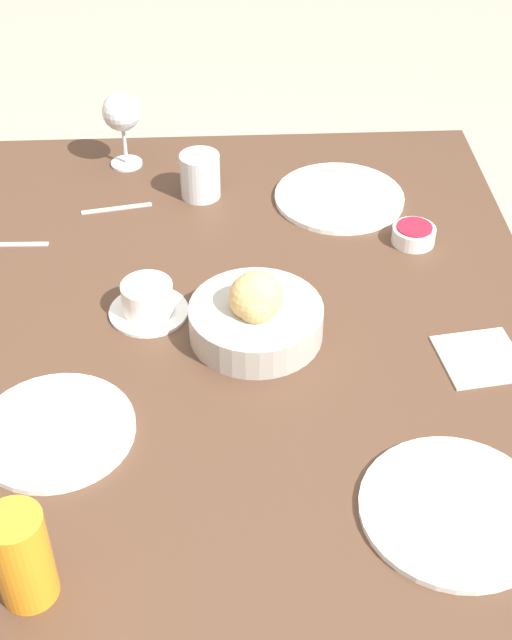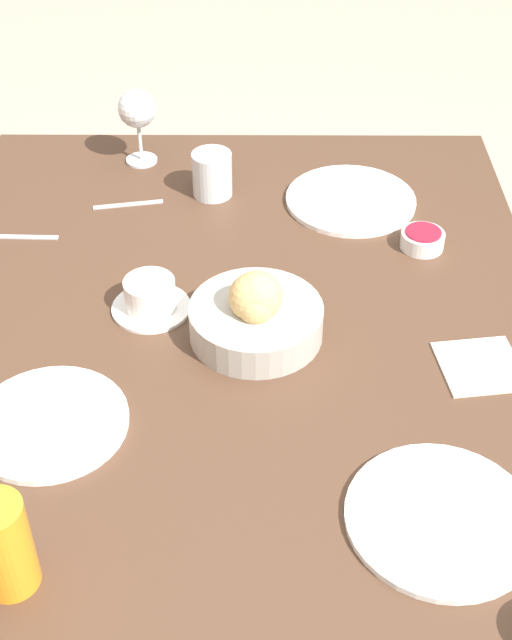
{
  "view_description": "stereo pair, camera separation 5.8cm",
  "coord_description": "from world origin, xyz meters",
  "px_view_note": "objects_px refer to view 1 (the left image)",
  "views": [
    {
      "loc": [
        -1.04,
        0.02,
        1.63
      ],
      "look_at": [
        0.03,
        -0.04,
        0.74
      ],
      "focal_mm": 50.0,
      "sensor_mm": 36.0,
      "label": 1
    },
    {
      "loc": [
        -1.04,
        -0.04,
        1.63
      ],
      "look_at": [
        0.03,
        -0.04,
        0.74
      ],
      "focal_mm": 50.0,
      "sensor_mm": 36.0,
      "label": 2
    }
  ],
  "objects_px": {
    "bread_basket": "(256,314)",
    "plate_far_center": "(55,430)",
    "spoon_coffee": "(117,208)",
    "plate_near_right": "(339,197)",
    "juice_glass": "(22,557)",
    "jam_bowl_berry": "(414,234)",
    "plate_near_left": "(454,510)",
    "napkin": "(480,358)",
    "wine_glass": "(122,114)",
    "coffee_cup": "(148,301)",
    "water_tumbler": "(200,176)"
  },
  "relations": [
    {
      "from": "juice_glass",
      "to": "napkin",
      "type": "relative_size",
      "value": 0.99
    },
    {
      "from": "plate_far_center",
      "to": "juice_glass",
      "type": "xyz_separation_m",
      "value": [
        -0.25,
        -0.0,
        0.06
      ]
    },
    {
      "from": "plate_near_right",
      "to": "napkin",
      "type": "xyz_separation_m",
      "value": [
        -0.47,
        -0.16,
        -0.0
      ]
    },
    {
      "from": "wine_glass",
      "to": "coffee_cup",
      "type": "xyz_separation_m",
      "value": [
        -0.48,
        -0.07,
        -0.09
      ]
    },
    {
      "from": "coffee_cup",
      "to": "jam_bowl_berry",
      "type": "xyz_separation_m",
      "value": [
        0.18,
        -0.47,
        -0.01
      ]
    },
    {
      "from": "jam_bowl_berry",
      "to": "napkin",
      "type": "bearing_deg",
      "value": -171.8
    },
    {
      "from": "water_tumbler",
      "to": "jam_bowl_berry",
      "type": "height_order",
      "value": "water_tumbler"
    },
    {
      "from": "juice_glass",
      "to": "water_tumbler",
      "type": "height_order",
      "value": "juice_glass"
    },
    {
      "from": "plate_far_center",
      "to": "spoon_coffee",
      "type": "xyz_separation_m",
      "value": [
        0.58,
        -0.04,
        -0.0
      ]
    },
    {
      "from": "jam_bowl_berry",
      "to": "napkin",
      "type": "relative_size",
      "value": 0.57
    },
    {
      "from": "bread_basket",
      "to": "juice_glass",
      "type": "relative_size",
      "value": 1.56
    },
    {
      "from": "bread_basket",
      "to": "plate_near_right",
      "type": "relative_size",
      "value": 0.85
    },
    {
      "from": "water_tumbler",
      "to": "wine_glass",
      "type": "distance_m",
      "value": 0.21
    },
    {
      "from": "plate_near_right",
      "to": "water_tumbler",
      "type": "bearing_deg",
      "value": 83.81
    },
    {
      "from": "bread_basket",
      "to": "spoon_coffee",
      "type": "xyz_separation_m",
      "value": [
        0.38,
        0.25,
        -0.04
      ]
    },
    {
      "from": "jam_bowl_berry",
      "to": "napkin",
      "type": "distance_m",
      "value": 0.32
    },
    {
      "from": "coffee_cup",
      "to": "jam_bowl_berry",
      "type": "relative_size",
      "value": 1.67
    },
    {
      "from": "plate_far_center",
      "to": "jam_bowl_berry",
      "type": "bearing_deg",
      "value": -53.11
    },
    {
      "from": "plate_near_left",
      "to": "spoon_coffee",
      "type": "height_order",
      "value": "plate_near_left"
    },
    {
      "from": "bread_basket",
      "to": "plate_near_left",
      "type": "xyz_separation_m",
      "value": [
        -0.36,
        -0.24,
        -0.04
      ]
    },
    {
      "from": "wine_glass",
      "to": "napkin",
      "type": "distance_m",
      "value": 0.86
    },
    {
      "from": "plate_near_left",
      "to": "plate_near_right",
      "type": "distance_m",
      "value": 0.76
    },
    {
      "from": "wine_glass",
      "to": "spoon_coffee",
      "type": "bearing_deg",
      "value": 177.06
    },
    {
      "from": "napkin",
      "to": "coffee_cup",
      "type": "bearing_deg",
      "value": 75.05
    },
    {
      "from": "bread_basket",
      "to": "napkin",
      "type": "relative_size",
      "value": 1.54
    },
    {
      "from": "plate_near_right",
      "to": "jam_bowl_berry",
      "type": "relative_size",
      "value": 3.2
    },
    {
      "from": "plate_near_left",
      "to": "jam_bowl_berry",
      "type": "height_order",
      "value": "jam_bowl_berry"
    },
    {
      "from": "bread_basket",
      "to": "water_tumbler",
      "type": "relative_size",
      "value": 2.41
    },
    {
      "from": "plate_near_right",
      "to": "juice_glass",
      "type": "relative_size",
      "value": 1.84
    },
    {
      "from": "water_tumbler",
      "to": "plate_near_right",
      "type": "bearing_deg",
      "value": -96.19
    },
    {
      "from": "juice_glass",
      "to": "jam_bowl_berry",
      "type": "relative_size",
      "value": 1.74
    },
    {
      "from": "plate_near_left",
      "to": "water_tumbler",
      "type": "height_order",
      "value": "water_tumbler"
    },
    {
      "from": "jam_bowl_berry",
      "to": "plate_far_center",
      "type": "bearing_deg",
      "value": 126.89
    },
    {
      "from": "water_tumbler",
      "to": "juice_glass",
      "type": "bearing_deg",
      "value": 166.96
    },
    {
      "from": "plate_far_center",
      "to": "water_tumbler",
      "type": "bearing_deg",
      "value": -18.3
    },
    {
      "from": "plate_near_left",
      "to": "jam_bowl_berry",
      "type": "xyz_separation_m",
      "value": [
        0.6,
        -0.06,
        0.01
      ]
    },
    {
      "from": "plate_far_center",
      "to": "spoon_coffee",
      "type": "distance_m",
      "value": 0.58
    },
    {
      "from": "bread_basket",
      "to": "plate_far_center",
      "type": "height_order",
      "value": "bread_basket"
    },
    {
      "from": "plate_near_left",
      "to": "juice_glass",
      "type": "xyz_separation_m",
      "value": [
        -0.09,
        0.53,
        0.06
      ]
    },
    {
      "from": "water_tumbler",
      "to": "spoon_coffee",
      "type": "height_order",
      "value": "water_tumbler"
    },
    {
      "from": "water_tumbler",
      "to": "coffee_cup",
      "type": "height_order",
      "value": "water_tumbler"
    },
    {
      "from": "plate_near_left",
      "to": "napkin",
      "type": "bearing_deg",
      "value": -20.01
    },
    {
      "from": "wine_glass",
      "to": "napkin",
      "type": "bearing_deg",
      "value": -136.96
    },
    {
      "from": "jam_bowl_berry",
      "to": "coffee_cup",
      "type": "bearing_deg",
      "value": 111.01
    },
    {
      "from": "coffee_cup",
      "to": "jam_bowl_berry",
      "type": "bearing_deg",
      "value": -68.99
    },
    {
      "from": "wine_glass",
      "to": "spoon_coffee",
      "type": "relative_size",
      "value": 1.17
    },
    {
      "from": "plate_near_left",
      "to": "coffee_cup",
      "type": "height_order",
      "value": "coffee_cup"
    },
    {
      "from": "bread_basket",
      "to": "plate_near_left",
      "type": "bearing_deg",
      "value": -146.7
    },
    {
      "from": "water_tumbler",
      "to": "spoon_coffee",
      "type": "bearing_deg",
      "value": 104.6
    },
    {
      "from": "bread_basket",
      "to": "plate_far_center",
      "type": "relative_size",
      "value": 0.94
    }
  ]
}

